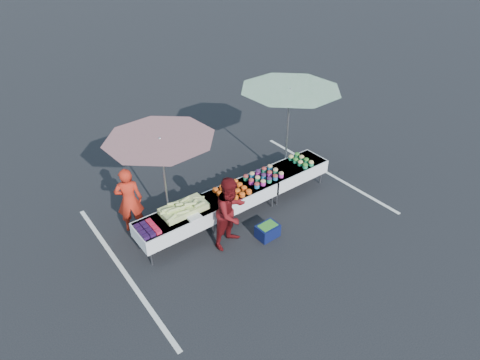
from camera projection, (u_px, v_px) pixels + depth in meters
ground at (240, 213)px, 10.22m from camera, size 80.00×80.00×0.00m
stripe_left at (122, 268)px, 8.60m from camera, size 0.10×5.00×0.00m
stripe_right at (326, 172)px, 11.83m from camera, size 0.10×5.00×0.00m
table_left at (176, 222)px, 8.99m from camera, size 1.86×0.81×0.75m
table_center at (240, 194)px, 9.89m from camera, size 1.86×0.81×0.75m
table_right at (293, 171)px, 10.80m from camera, size 1.86×0.81×0.75m
berry_punnets at (147, 229)px, 8.47m from camera, size 0.40×0.54×0.08m
corn_pile at (183, 208)px, 8.99m from camera, size 1.16×0.57×0.26m
plastic_bags at (194, 217)px, 8.83m from camera, size 0.30×0.25×0.05m
carrot_bowls at (232, 191)px, 9.64m from camera, size 0.75×0.69×0.11m
potato_cups at (264, 176)px, 10.14m from camera, size 0.94×0.58×0.16m
bean_baskets at (301, 160)px, 10.80m from camera, size 0.36×0.68×0.15m
vendor at (129, 200)px, 9.25m from camera, size 0.72×0.61×1.68m
customer at (231, 212)px, 8.82m from camera, size 0.97×0.83×1.75m
umbrella_left at (161, 147)px, 8.51m from camera, size 3.02×3.02×2.46m
umbrella_right at (290, 97)px, 10.27m from camera, size 3.37×3.37×2.69m
storage_bin at (268, 231)px, 9.37m from camera, size 0.52×0.39×0.34m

